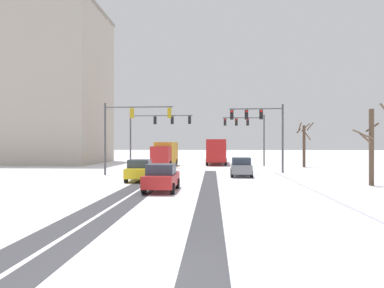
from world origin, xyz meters
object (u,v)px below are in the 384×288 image
Objects in this scene: car_grey_lead at (241,167)px; box_truck_delivery at (165,153)px; traffic_signal_far_left at (155,126)px; bare_tree_sidewalk_mid at (372,144)px; traffic_signal_near_right at (261,123)px; bus_oncoming at (217,150)px; office_building_far_left_block at (4,86)px; car_yellow_cab_second at (140,170)px; traffic_signal_near_left at (129,123)px; car_red_third at (162,177)px; bare_tree_sidewalk_far at (304,143)px; traffic_signal_far_right at (248,128)px.

box_truck_delivery is (-8.29, 12.50, 0.82)m from car_grey_lead.
traffic_signal_far_left is 24.24m from bare_tree_sidewalk_mid.
traffic_signal_near_right reaches higher than bus_oncoming.
traffic_signal_near_right is 0.87× the size of box_truck_delivery.
office_building_far_left_block is at bearing 178.61° from bus_oncoming.
car_yellow_cab_second is (1.15, -14.66, -4.02)m from traffic_signal_far_left.
car_red_third is (4.48, -10.52, -3.84)m from traffic_signal_near_left.
car_red_third is 26.53m from bare_tree_sidewalk_far.
bare_tree_sidewalk_mid is at bearing -48.80° from box_truck_delivery.
traffic_signal_far_right is 25.82m from car_red_third.
box_truck_delivery is 16.82m from bare_tree_sidewalk_far.
car_red_third is 0.76× the size of bare_tree_sidewalk_mid.
office_building_far_left_block is (-41.45, 7.13, 8.29)m from bare_tree_sidewalk_far.
traffic_signal_far_left is 1.00× the size of box_truck_delivery.
traffic_signal_far_right is 1.58× the size of car_red_third.
office_building_far_left_block reaches higher than traffic_signal_far_right.
box_truck_delivery is (-6.39, -6.32, -0.36)m from bus_oncoming.
car_red_third is at bearing -47.12° from office_building_far_left_block.
office_building_far_left_block reaches higher than bare_tree_sidewalk_far.
bus_oncoming is (-3.96, 16.17, -2.76)m from traffic_signal_near_right.
traffic_signal_near_right is 11.75m from traffic_signal_far_right.
traffic_signal_near_left is 1.00× the size of traffic_signal_far_right.
traffic_signal_far_right is (-0.10, 11.75, 0.01)m from traffic_signal_near_right.
traffic_signal_far_left reaches higher than box_truck_delivery.
bus_oncoming is 12.21m from bare_tree_sidewalk_far.
bare_tree_sidewalk_far reaches higher than car_red_third.
box_truck_delivery is (-2.78, 22.49, 0.82)m from car_red_third.
bus_oncoming is 2.04× the size of bare_tree_sidewalk_far.
bare_tree_sidewalk_mid is 49.41m from office_building_far_left_block.
traffic_signal_near_right is 0.22× the size of office_building_far_left_block.
traffic_signal_near_left is 1.20× the size of bare_tree_sidewalk_far.
office_building_far_left_block is at bearing 149.29° from car_grey_lead.
traffic_signal_far_left is at bearing -130.72° from bus_oncoming.
box_truck_delivery is at bearing 179.84° from bare_tree_sidewalk_far.
traffic_signal_far_right is 7.05m from bare_tree_sidewalk_far.
traffic_signal_far_right is 11.81m from traffic_signal_far_left.
bare_tree_sidewalk_far reaches higher than car_grey_lead.
office_building_far_left_block is (-31.07, 0.76, 9.21)m from bus_oncoming.
traffic_signal_far_right is at bearing 90.50° from traffic_signal_near_right.
traffic_signal_near_right is 1.58× the size of car_red_third.
traffic_signal_near_left is 0.87× the size of box_truck_delivery.
traffic_signal_near_right is at bearing -123.20° from bare_tree_sidewalk_far.
traffic_signal_far_left is at bearing 100.12° from car_red_third.
traffic_signal_far_right is at bearing 10.53° from box_truck_delivery.
car_grey_lead is at bearing -127.99° from traffic_signal_near_right.
traffic_signal_near_left is 0.87× the size of traffic_signal_far_left.
traffic_signal_near_right is 16.88m from bus_oncoming.
traffic_signal_far_left is (-11.21, 7.75, 0.08)m from traffic_signal_near_right.
car_yellow_cab_second is at bearing -67.38° from traffic_signal_near_left.
traffic_signal_far_right is at bearing 61.91° from car_yellow_cab_second.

